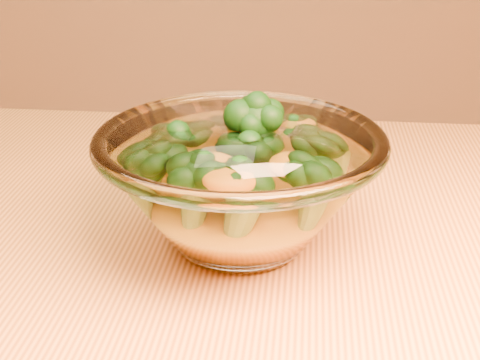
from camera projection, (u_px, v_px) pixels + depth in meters
The scene contains 3 objects.
glass_bowl at pixel (240, 186), 0.53m from camera, with size 0.23×0.23×0.10m.
cheese_sauce at pixel (240, 210), 0.54m from camera, with size 0.13×0.13×0.04m, color orange.
broccoli_heap at pixel (237, 162), 0.53m from camera, with size 0.16×0.16×0.08m.
Camera 1 is at (0.12, -0.40, 1.03)m, focal length 50.00 mm.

